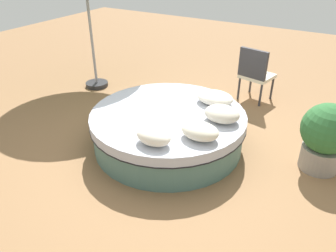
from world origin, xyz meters
name	(u,v)px	position (x,y,z in m)	size (l,w,h in m)	color
ground_plane	(168,145)	(0.00, 0.00, 0.00)	(16.00, 16.00, 0.00)	olive
round_bed	(168,129)	(0.00, 0.00, 0.26)	(2.15, 2.15, 0.52)	#4C726B
throw_pillow_0	(154,136)	(0.25, -0.75, 0.61)	(0.43, 0.30, 0.19)	silver
throw_pillow_1	(200,131)	(0.66, -0.37, 0.61)	(0.46, 0.34, 0.20)	beige
throw_pillow_2	(222,114)	(0.72, 0.16, 0.62)	(0.47, 0.38, 0.21)	beige
throw_pillow_3	(215,98)	(0.43, 0.61, 0.61)	(0.54, 0.40, 0.18)	silver
patio_chair	(255,72)	(0.56, 2.07, 0.56)	(0.61, 0.60, 0.98)	#333338
planter	(326,135)	(1.95, 0.53, 0.49)	(0.63, 0.63, 0.90)	gray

